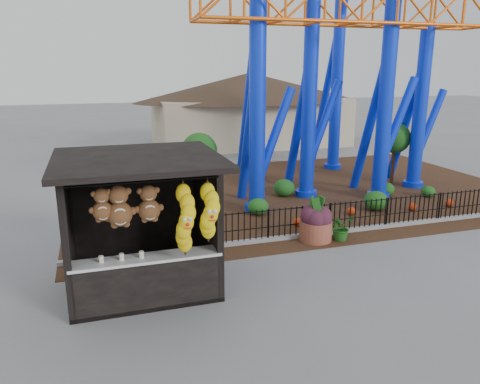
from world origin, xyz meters
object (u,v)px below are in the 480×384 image
object	(u,v)px
terracotta_planter	(316,231)
potted_plant	(341,227)
roller_coaster	(327,27)
prize_booth	(143,228)

from	to	relation	value
terracotta_planter	potted_plant	xyz separation A→B (m)	(0.73, -0.20, 0.10)
roller_coaster	terracotta_planter	distance (m)	8.79
terracotta_planter	potted_plant	bearing A→B (deg)	-15.67
prize_booth	terracotta_planter	xyz separation A→B (m)	(5.13, 1.78, -1.23)
roller_coaster	potted_plant	bearing A→B (deg)	-111.15
roller_coaster	terracotta_planter	world-z (taller)	roller_coaster
roller_coaster	terracotta_planter	bearing A→B (deg)	-118.03
roller_coaster	terracotta_planter	size ratio (longest dim) A/B	11.54
terracotta_planter	potted_plant	world-z (taller)	potted_plant
potted_plant	terracotta_planter	bearing A→B (deg)	156.22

